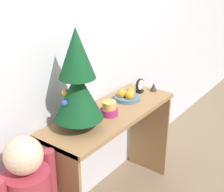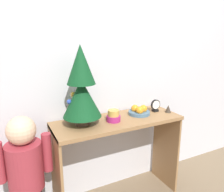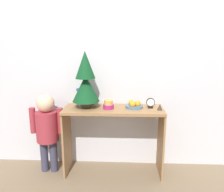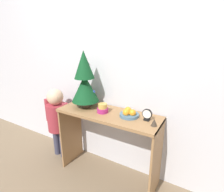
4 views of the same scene
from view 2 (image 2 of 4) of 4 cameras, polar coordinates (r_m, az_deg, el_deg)
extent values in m
cube|color=silver|center=(1.96, -1.75, 9.09)|extent=(7.00, 0.05, 2.50)
cube|color=olive|center=(1.86, 1.58, -6.54)|extent=(1.10, 0.40, 0.03)
cube|color=olive|center=(1.87, -14.20, -19.91)|extent=(0.02, 0.37, 0.78)
cube|color=olive|center=(2.30, 13.77, -12.93)|extent=(0.02, 0.37, 0.78)
cylinder|color=#4C3828|center=(1.75, -7.67, -6.66)|extent=(0.11, 0.11, 0.05)
cylinder|color=brown|center=(1.73, -7.72, -5.27)|extent=(0.02, 0.02, 0.04)
cone|color=#0F421E|center=(1.69, -7.89, -0.53)|extent=(0.30, 0.30, 0.30)
cone|color=#0F421E|center=(1.64, -8.20, 8.16)|extent=(0.22, 0.22, 0.30)
sphere|color=gold|center=(1.73, -10.02, 0.36)|extent=(0.04, 0.04, 0.04)
sphere|color=silver|center=(1.69, -7.89, 8.41)|extent=(0.04, 0.04, 0.04)
sphere|color=red|center=(1.63, -9.89, 5.25)|extent=(0.04, 0.04, 0.04)
sphere|color=#2D4CA8|center=(1.69, -11.11, -1.46)|extent=(0.04, 0.04, 0.04)
sphere|color=#2D4CA8|center=(1.77, -6.04, -1.30)|extent=(0.04, 0.04, 0.04)
sphere|color=silver|center=(1.71, -7.21, 4.62)|extent=(0.06, 0.06, 0.06)
cylinder|color=#476B84|center=(1.98, 7.09, -4.38)|extent=(0.19, 0.19, 0.03)
sphere|color=orange|center=(1.99, 8.21, -3.28)|extent=(0.07, 0.07, 0.07)
sphere|color=orange|center=(1.98, 6.00, -3.25)|extent=(0.07, 0.07, 0.07)
sphere|color=orange|center=(1.93, 7.26, -3.72)|extent=(0.07, 0.07, 0.07)
cylinder|color=#9E2366|center=(1.81, 0.38, -5.88)|extent=(0.12, 0.12, 0.05)
cylinder|color=gold|center=(1.79, 0.39, -4.43)|extent=(0.09, 0.09, 0.05)
cube|color=black|center=(2.09, 11.20, -3.71)|extent=(0.05, 0.04, 0.02)
cylinder|color=black|center=(2.07, 11.28, -2.21)|extent=(0.09, 0.02, 0.09)
cylinder|color=white|center=(2.06, 11.45, -2.28)|extent=(0.08, 0.00, 0.08)
cone|color=#382D23|center=(2.08, 14.45, -3.24)|extent=(0.06, 0.06, 0.07)
cylinder|color=#992D38|center=(1.75, -21.75, -16.63)|extent=(0.25, 0.25, 0.35)
sphere|color=#E0B28E|center=(1.63, -22.65, -8.30)|extent=(0.20, 0.20, 0.20)
cylinder|color=#992D38|center=(1.73, -16.58, -13.89)|extent=(0.07, 0.07, 0.30)
camera|label=1|loc=(0.87, -94.81, 18.22)|focal=50.00mm
camera|label=3|loc=(1.22, 103.83, -2.81)|focal=35.00mm
camera|label=4|loc=(1.70, 61.32, 9.55)|focal=28.00mm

